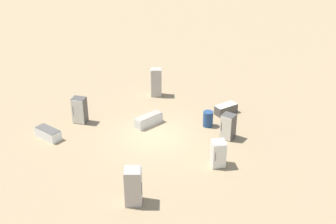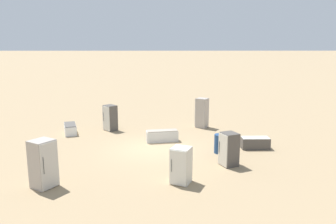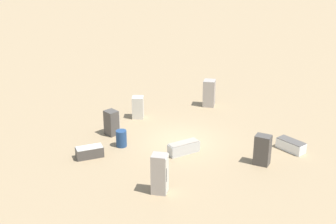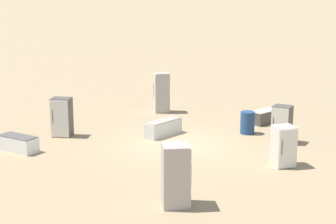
{
  "view_description": "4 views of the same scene",
  "coord_description": "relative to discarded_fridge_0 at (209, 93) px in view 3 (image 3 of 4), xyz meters",
  "views": [
    {
      "loc": [
        12.35,
        19.81,
        13.65
      ],
      "look_at": [
        -1.24,
        -0.5,
        1.01
      ],
      "focal_mm": 50.0,
      "sensor_mm": 36.0,
      "label": 1
    },
    {
      "loc": [
        -0.32,
        16.3,
        5.18
      ],
      "look_at": [
        -0.73,
        0.2,
        2.0
      ],
      "focal_mm": 35.0,
      "sensor_mm": 36.0,
      "label": 2
    },
    {
      "loc": [
        -9.69,
        -22.19,
        11.5
      ],
      "look_at": [
        -0.46,
        0.84,
        1.58
      ],
      "focal_mm": 50.0,
      "sensor_mm": 36.0,
      "label": 3
    },
    {
      "loc": [
        13.99,
        15.98,
        6.38
      ],
      "look_at": [
        0.06,
        -0.49,
        1.24
      ],
      "focal_mm": 60.0,
      "sensor_mm": 36.0,
      "label": 4
    }
  ],
  "objects": [
    {
      "name": "ground_plane",
      "position": [
        -4.05,
        -4.57,
        -0.91
      ],
      "size": [
        1000.0,
        1000.0,
        0.0
      ],
      "primitive_type": "plane",
      "color": "#9E8460"
    },
    {
      "name": "discarded_fridge_0",
      "position": [
        0.0,
        0.0,
        0.0
      ],
      "size": [
        1.07,
        1.07,
        1.83
      ],
      "rotation": [
        0.0,
        0.0,
        0.98
      ],
      "color": "#A89E93",
      "rests_on": "ground_plane"
    },
    {
      "name": "discarded_fridge_1",
      "position": [
        -7.12,
        -9.22,
        0.05
      ],
      "size": [
        0.94,
        0.91,
        1.94
      ],
      "rotation": [
        0.0,
        0.0,
        4.13
      ],
      "color": "#A89E93",
      "rests_on": "ground_plane"
    },
    {
      "name": "discarded_fridge_2",
      "position": [
        -7.42,
        -2.12,
        -0.17
      ],
      "size": [
        0.88,
        0.9,
        1.49
      ],
      "rotation": [
        0.0,
        0.0,
        5.1
      ],
      "color": "#4C4742",
      "rests_on": "ground_plane"
    },
    {
      "name": "discarded_fridge_3",
      "position": [
        -9.32,
        -4.53,
        -0.61
      ],
      "size": [
        1.44,
        0.63,
        0.6
      ],
      "rotation": [
        0.0,
        0.0,
        4.71
      ],
      "color": "#4C4742",
      "rests_on": "ground_plane"
    },
    {
      "name": "discarded_fridge_4",
      "position": [
        -5.18,
        -0.24,
        -0.2
      ],
      "size": [
        0.92,
        0.93,
        1.42
      ],
      "rotation": [
        0.0,
        0.0,
        5.85
      ],
      "color": "beige",
      "rests_on": "ground_plane"
    },
    {
      "name": "discarded_fridge_5",
      "position": [
        1.11,
        -7.83,
        -0.62
      ],
      "size": [
        1.12,
        1.7,
        0.59
      ],
      "rotation": [
        0.0,
        0.0,
        3.46
      ],
      "color": "white",
      "rests_on": "ground_plane"
    },
    {
      "name": "discarded_fridge_6",
      "position": [
        -4.49,
        -5.96,
        -0.59
      ],
      "size": [
        1.82,
        0.83,
        0.65
      ],
      "rotation": [
        0.0,
        0.0,
        4.86
      ],
      "color": "silver",
      "rests_on": "ground_plane"
    },
    {
      "name": "discarded_fridge_7",
      "position": [
        -1.22,
        -8.59,
        -0.11
      ],
      "size": [
        0.99,
        1.0,
        1.61
      ],
      "rotation": [
        0.0,
        0.0,
        5.43
      ],
      "color": "#4C4742",
      "rests_on": "ground_plane"
    },
    {
      "name": "rusty_barrel",
      "position": [
        -7.37,
        -3.87,
        -0.44
      ],
      "size": [
        0.6,
        0.6,
        0.95
      ],
      "color": "navy",
      "rests_on": "ground_plane"
    }
  ]
}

